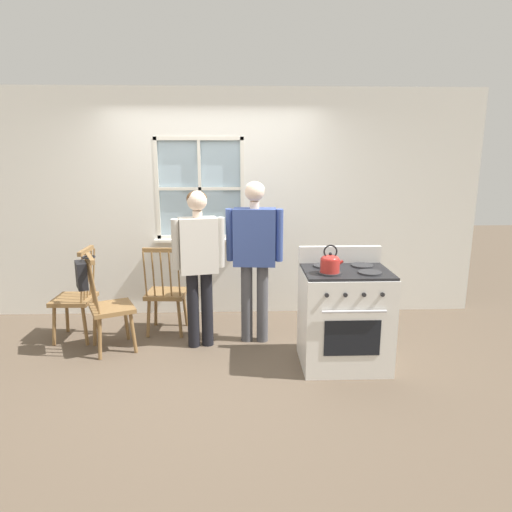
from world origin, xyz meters
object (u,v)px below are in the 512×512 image
(kettle, at_px, (330,263))
(potted_plant, at_px, (203,232))
(chair_near_wall, at_px, (76,299))
(handbag, at_px, (82,274))
(chair_center_cluster, at_px, (166,294))
(person_elderly_left, at_px, (199,255))
(person_teen_center, at_px, (255,247))
(chair_by_window, at_px, (110,308))
(stove, at_px, (344,317))

(kettle, height_order, potted_plant, potted_plant)
(kettle, bearing_deg, chair_near_wall, 161.85)
(handbag, bearing_deg, chair_center_cluster, 37.68)
(chair_near_wall, xyz_separation_m, handbag, (0.23, -0.40, 0.38))
(person_elderly_left, relative_size, kettle, 6.50)
(person_elderly_left, height_order, kettle, person_elderly_left)
(chair_near_wall, bearing_deg, person_teen_center, 87.76)
(person_teen_center, relative_size, potted_plant, 6.32)
(chair_near_wall, height_order, potted_plant, potted_plant)
(chair_by_window, relative_size, chair_center_cluster, 1.00)
(chair_by_window, height_order, kettle, kettle)
(chair_by_window, bearing_deg, person_teen_center, -107.91)
(chair_by_window, distance_m, chair_center_cluster, 0.66)
(chair_by_window, xyz_separation_m, handbag, (-0.21, -0.10, 0.38))
(person_teen_center, xyz_separation_m, potted_plant, (-0.58, 0.84, 0.01))
(chair_by_window, distance_m, chair_near_wall, 0.53)
(chair_by_window, bearing_deg, chair_center_cluster, -72.61)
(chair_center_cluster, height_order, handbag, same)
(chair_center_cluster, xyz_separation_m, person_elderly_left, (0.40, -0.37, 0.52))
(stove, xyz_separation_m, potted_plant, (-1.40, 1.42, 0.56))
(person_elderly_left, bearing_deg, chair_by_window, 171.98)
(person_teen_center, relative_size, handbag, 5.49)
(chair_near_wall, relative_size, kettle, 4.03)
(chair_near_wall, bearing_deg, handbag, 30.95)
(kettle, height_order, handbag, kettle)
(chair_by_window, distance_m, person_teen_center, 1.58)
(kettle, relative_size, handbag, 0.80)
(chair_by_window, xyz_separation_m, chair_center_cluster, (0.49, 0.45, 0.00))
(chair_center_cluster, height_order, potted_plant, potted_plant)
(person_teen_center, xyz_separation_m, handbag, (-1.67, -0.27, -0.20))
(person_elderly_left, xyz_separation_m, stove, (1.38, -0.47, -0.49))
(chair_by_window, distance_m, stove, 2.31)
(chair_near_wall, bearing_deg, chair_by_window, 56.93)
(chair_by_window, xyz_separation_m, person_teen_center, (1.46, 0.18, 0.58))
(chair_near_wall, xyz_separation_m, kettle, (2.54, -0.83, 0.58))
(stove, height_order, potted_plant, potted_plant)
(chair_by_window, relative_size, person_teen_center, 0.59)
(chair_near_wall, distance_m, handbag, 0.59)
(chair_near_wall, xyz_separation_m, chair_center_cluster, (0.93, 0.14, 0.00))
(chair_near_wall, relative_size, person_teen_center, 0.59)
(person_teen_center, xyz_separation_m, kettle, (0.64, -0.71, 0.00))
(chair_by_window, bearing_deg, chair_near_wall, 30.58)
(chair_near_wall, height_order, chair_center_cluster, same)
(chair_by_window, height_order, chair_near_wall, same)
(handbag, bearing_deg, chair_by_window, 24.79)
(chair_by_window, bearing_deg, kettle, -128.95)
(chair_near_wall, height_order, stove, stove)
(kettle, xyz_separation_m, handbag, (-2.31, 0.43, -0.20))
(chair_near_wall, xyz_separation_m, person_elderly_left, (1.33, -0.23, 0.52))
(person_teen_center, bearing_deg, person_elderly_left, -164.25)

